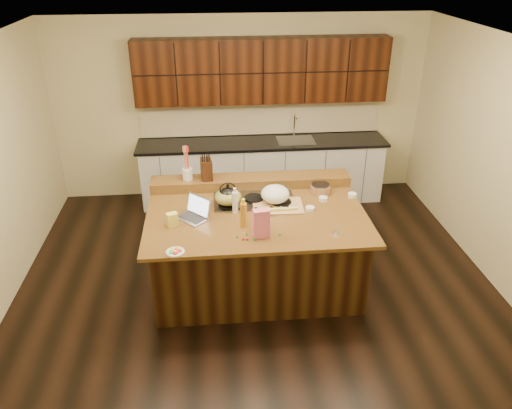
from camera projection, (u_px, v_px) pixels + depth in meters
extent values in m
cube|color=black|center=(256.00, 282.00, 5.89)|extent=(5.50, 5.00, 0.01)
cube|color=silver|center=(257.00, 45.00, 4.64)|extent=(5.50, 5.00, 0.01)
cube|color=beige|center=(240.00, 109.00, 7.48)|extent=(5.50, 0.01, 2.70)
cube|color=beige|center=(296.00, 346.00, 3.05)|extent=(5.50, 0.01, 2.70)
cube|color=beige|center=(505.00, 168.00, 5.50)|extent=(0.01, 5.00, 2.70)
cube|color=black|center=(256.00, 250.00, 5.69)|extent=(2.22, 1.42, 0.88)
cube|color=black|center=(256.00, 215.00, 5.47)|extent=(2.40, 1.60, 0.04)
cube|color=black|center=(251.00, 181.00, 6.05)|extent=(2.40, 0.30, 0.12)
cube|color=gray|center=(254.00, 200.00, 5.73)|extent=(0.92, 0.52, 0.02)
cylinder|color=black|center=(227.00, 195.00, 5.81)|extent=(0.22, 0.22, 0.03)
cylinder|color=black|center=(278.00, 192.00, 5.86)|extent=(0.22, 0.22, 0.03)
cylinder|color=black|center=(228.00, 205.00, 5.58)|extent=(0.22, 0.22, 0.03)
cylinder|color=black|center=(281.00, 203.00, 5.63)|extent=(0.22, 0.22, 0.03)
cylinder|color=black|center=(254.00, 199.00, 5.72)|extent=(0.22, 0.22, 0.03)
cube|color=silver|center=(262.00, 172.00, 7.62)|extent=(3.60, 0.62, 0.90)
cube|color=black|center=(263.00, 143.00, 7.40)|extent=(3.70, 0.66, 0.04)
cube|color=gray|center=(296.00, 141.00, 7.44)|extent=(0.55, 0.42, 0.01)
cylinder|color=gray|center=(294.00, 125.00, 7.51)|extent=(0.02, 0.02, 0.36)
cube|color=black|center=(262.00, 70.00, 7.06)|extent=(3.60, 0.34, 0.90)
cube|color=beige|center=(260.00, 118.00, 7.55)|extent=(3.60, 0.03, 0.50)
ellipsoid|color=black|center=(228.00, 196.00, 5.52)|extent=(0.27, 0.27, 0.19)
ellipsoid|color=olive|center=(228.00, 197.00, 5.53)|extent=(0.34, 0.34, 0.17)
cube|color=#B7B7BC|center=(192.00, 218.00, 5.34)|extent=(0.39, 0.39, 0.02)
cube|color=black|center=(192.00, 218.00, 5.34)|extent=(0.29, 0.29, 0.00)
cube|color=#B7B7BC|center=(199.00, 205.00, 5.36)|extent=(0.28, 0.28, 0.21)
cube|color=silver|center=(198.00, 205.00, 5.36)|extent=(0.25, 0.25, 0.18)
cylinder|color=#B98020|center=(243.00, 215.00, 5.14)|extent=(0.09, 0.09, 0.27)
cylinder|color=silver|center=(235.00, 203.00, 5.41)|extent=(0.06, 0.06, 0.25)
cube|color=tan|center=(278.00, 206.00, 5.58)|extent=(0.57, 0.43, 0.03)
ellipsoid|color=white|center=(275.00, 194.00, 5.60)|extent=(0.32, 0.32, 0.20)
cube|color=#EDD872|center=(270.00, 210.00, 5.44)|extent=(0.12, 0.03, 0.03)
cube|color=#EDD872|center=(281.00, 209.00, 5.45)|extent=(0.12, 0.03, 0.03)
cube|color=#EDD872|center=(292.00, 209.00, 5.46)|extent=(0.12, 0.03, 0.03)
cylinder|color=gray|center=(289.00, 205.00, 5.56)|extent=(0.21, 0.09, 0.01)
cylinder|color=white|center=(310.00, 209.00, 5.51)|extent=(0.12, 0.12, 0.04)
cylinder|color=white|center=(323.00, 199.00, 5.72)|extent=(0.11, 0.11, 0.04)
cylinder|color=white|center=(352.00, 195.00, 5.80)|extent=(0.13, 0.13, 0.04)
cylinder|color=#996B3F|center=(320.00, 189.00, 5.89)|extent=(0.31, 0.31, 0.09)
cone|color=silver|center=(336.00, 230.00, 5.06)|extent=(0.09, 0.09, 0.07)
cube|color=pink|center=(261.00, 224.00, 4.95)|extent=(0.17, 0.11, 0.31)
cylinder|color=white|center=(175.00, 252.00, 4.76)|extent=(0.20, 0.20, 0.01)
cube|color=#E7DA51|center=(172.00, 220.00, 5.17)|extent=(0.13, 0.11, 0.15)
cylinder|color=white|center=(188.00, 174.00, 5.93)|extent=(0.13, 0.13, 0.14)
cube|color=black|center=(206.00, 169.00, 5.92)|extent=(0.15, 0.22, 0.25)
ellipsoid|color=red|center=(265.00, 234.00, 5.05)|extent=(0.02, 0.02, 0.02)
ellipsoid|color=#198C26|center=(262.00, 236.00, 5.01)|extent=(0.02, 0.02, 0.02)
ellipsoid|color=red|center=(259.00, 234.00, 5.04)|extent=(0.02, 0.02, 0.02)
ellipsoid|color=#198C26|center=(237.00, 237.00, 5.00)|extent=(0.02, 0.02, 0.02)
ellipsoid|color=red|center=(268.00, 235.00, 5.04)|extent=(0.02, 0.02, 0.02)
ellipsoid|color=#198C26|center=(280.00, 234.00, 5.04)|extent=(0.02, 0.02, 0.02)
ellipsoid|color=red|center=(243.00, 238.00, 4.97)|extent=(0.02, 0.02, 0.02)
ellipsoid|color=#198C26|center=(254.00, 240.00, 4.95)|extent=(0.02, 0.02, 0.02)
ellipsoid|color=red|center=(247.00, 239.00, 4.96)|extent=(0.02, 0.02, 0.02)
ellipsoid|color=#198C26|center=(246.00, 234.00, 5.05)|extent=(0.02, 0.02, 0.02)
ellipsoid|color=red|center=(243.00, 239.00, 4.96)|extent=(0.02, 0.02, 0.02)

